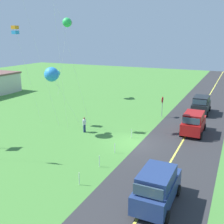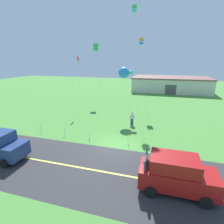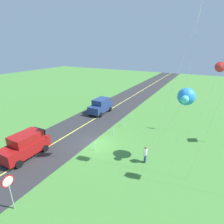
% 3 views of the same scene
% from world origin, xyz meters
% --- Properties ---
extents(ground_plane, '(120.00, 120.00, 0.10)m').
position_xyz_m(ground_plane, '(0.00, 0.00, -0.05)').
color(ground_plane, '#478438').
extents(asphalt_road, '(120.00, 7.00, 0.00)m').
position_xyz_m(asphalt_road, '(0.00, -4.00, 0.00)').
color(asphalt_road, '#2D2D30').
rests_on(asphalt_road, ground).
extents(road_centre_stripe, '(120.00, 0.16, 0.00)m').
position_xyz_m(road_centre_stripe, '(0.00, -4.00, 0.01)').
color(road_centre_stripe, '#E5E04C').
rests_on(road_centre_stripe, asphalt_road).
extents(car_suv_foreground, '(4.40, 2.12, 2.24)m').
position_xyz_m(car_suv_foreground, '(4.92, -4.50, 1.15)').
color(car_suv_foreground, maroon).
rests_on(car_suv_foreground, ground).
extents(car_parked_west_near, '(4.40, 2.12, 2.24)m').
position_xyz_m(car_parked_west_near, '(-8.41, -4.55, 1.15)').
color(car_parked_west_near, navy).
rests_on(car_parked_west_near, ground).
extents(car_parked_east_near, '(4.40, 2.12, 2.24)m').
position_xyz_m(car_parked_east_near, '(13.04, -4.15, 1.15)').
color(car_parked_east_near, black).
rests_on(car_parked_east_near, ground).
extents(stop_sign, '(0.76, 0.08, 2.56)m').
position_xyz_m(stop_sign, '(9.23, -0.10, 1.80)').
color(stop_sign, gray).
rests_on(stop_sign, ground).
extents(person_adult_near, '(0.58, 0.22, 1.60)m').
position_xyz_m(person_adult_near, '(0.57, 5.69, 0.86)').
color(person_adult_near, navy).
rests_on(person_adult_near, ground).
extents(kite_red_low, '(2.37, 3.20, 6.74)m').
position_xyz_m(kite_red_low, '(-1.03, 8.18, 6.03)').
color(kite_red_low, silver).
rests_on(kite_red_low, ground).
extents(kite_orange_near, '(2.99, 1.93, 12.27)m').
position_xyz_m(kite_orange_near, '(14.18, 16.47, 11.56)').
color(kite_orange_near, silver).
rests_on(kite_orange_near, ground).
extents(kite_cyan_top, '(1.54, 1.81, 10.62)m').
position_xyz_m(kite_cyan_top, '(0.31, 13.62, 10.16)').
color(kite_cyan_top, silver).
rests_on(kite_cyan_top, ground).
extents(fence_post_0, '(0.05, 0.05, 0.90)m').
position_xyz_m(fence_post_0, '(-8.49, 0.70, 0.45)').
color(fence_post_0, silver).
rests_on(fence_post_0, ground).
extents(fence_post_1, '(0.05, 0.05, 0.90)m').
position_xyz_m(fence_post_1, '(-5.61, 0.70, 0.45)').
color(fence_post_1, silver).
rests_on(fence_post_1, ground).
extents(fence_post_2, '(0.05, 0.05, 0.90)m').
position_xyz_m(fence_post_2, '(-2.83, 0.70, 0.45)').
color(fence_post_2, silver).
rests_on(fence_post_2, ground).
extents(fence_post_3, '(0.05, 0.05, 0.90)m').
position_xyz_m(fence_post_3, '(1.06, 0.70, 0.45)').
color(fence_post_3, silver).
rests_on(fence_post_3, ground).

